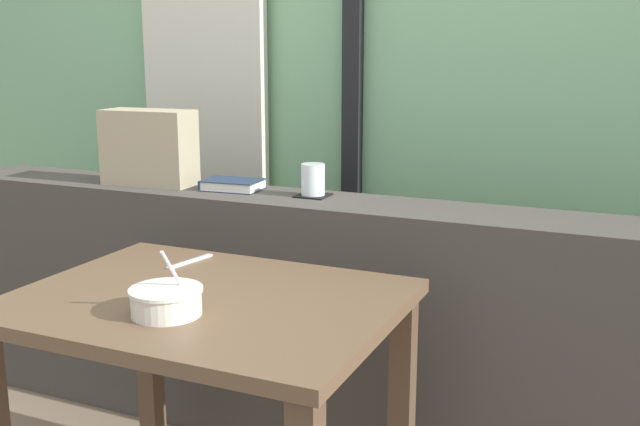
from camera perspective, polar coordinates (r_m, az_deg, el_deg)
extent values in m
cube|color=#7AAD7F|center=(2.92, 5.32, 14.63)|extent=(4.80, 0.08, 2.80)
cube|color=beige|center=(3.17, -8.88, 11.66)|extent=(0.56, 0.06, 2.50)
cube|color=black|center=(2.90, 2.54, 12.72)|extent=(0.07, 0.05, 2.60)
cube|color=#423D38|center=(2.47, -0.14, -8.33)|extent=(2.80, 0.29, 0.82)
cube|color=brown|center=(2.44, -12.93, -10.95)|extent=(0.06, 0.06, 0.66)
cube|color=brown|center=(2.09, 6.29, -14.89)|extent=(0.06, 0.06, 0.66)
cube|color=brown|center=(1.86, -8.80, -6.83)|extent=(0.93, 0.71, 0.03)
cube|color=black|center=(2.40, -0.54, 1.35)|extent=(0.10, 0.10, 0.00)
cylinder|color=white|center=(2.39, -0.54, 2.60)|extent=(0.08, 0.08, 0.10)
cylinder|color=#CC4C38|center=(2.39, -0.54, 2.34)|extent=(0.07, 0.07, 0.07)
cube|color=#1E2D47|center=(2.52, -6.67, 1.82)|extent=(0.20, 0.15, 0.00)
cube|color=silver|center=(2.52, -6.68, 2.17)|extent=(0.19, 0.14, 0.03)
cube|color=#1E2D47|center=(2.52, -6.69, 2.51)|extent=(0.20, 0.15, 0.00)
cube|color=#1E2D47|center=(2.56, -8.59, 2.28)|extent=(0.02, 0.13, 0.03)
cube|color=tan|center=(2.66, -12.99, 4.93)|extent=(0.33, 0.16, 0.26)
cylinder|color=silver|center=(1.73, -11.72, -6.67)|extent=(0.16, 0.16, 0.06)
cylinder|color=silver|center=(1.72, -11.76, -5.80)|extent=(0.17, 0.17, 0.01)
cylinder|color=#B27038|center=(1.74, -11.71, -6.90)|extent=(0.14, 0.14, 0.04)
cylinder|color=silver|center=(1.73, -10.94, -4.88)|extent=(0.02, 0.10, 0.15)
ellipsoid|color=silver|center=(1.76, -10.51, -6.18)|extent=(0.03, 0.05, 0.01)
cube|color=silver|center=(2.14, -9.96, -3.68)|extent=(0.05, 0.17, 0.01)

